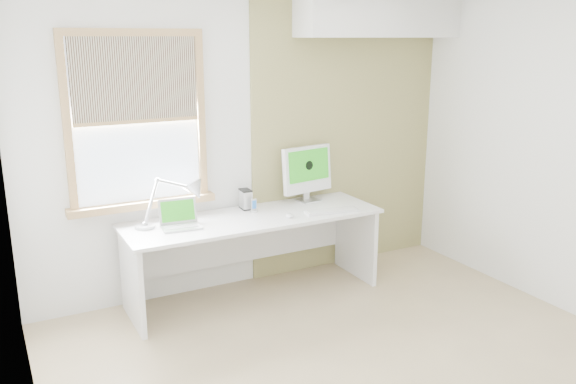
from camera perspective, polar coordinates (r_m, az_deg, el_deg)
room at (r=3.77m, az=7.50°, el=0.83°), size 4.04×3.54×2.64m
accent_wall at (r=5.73m, az=5.64°, el=5.65°), size 2.00×0.02×2.60m
soffit at (r=5.64m, az=8.69°, el=16.62°), size 1.60×0.40×0.42m
window at (r=4.87m, az=-14.30°, el=6.57°), size 1.20×0.14×1.42m
desk at (r=5.12m, az=-3.61°, el=-4.26°), size 2.20×0.70×0.73m
desk_lamp at (r=4.95m, az=-9.74°, el=-0.31°), size 0.70×0.33×0.39m
laptop at (r=4.80m, az=-10.38°, el=-2.67°), size 0.32×0.27×0.21m
phone_dock at (r=5.12m, az=-3.29°, el=-1.58°), size 0.07×0.07×0.12m
external_drive at (r=5.20m, az=-4.10°, el=-0.70°), size 0.09×0.14×0.18m
imac at (r=5.41m, az=1.85°, el=2.08°), size 0.52×0.20×0.51m
keyboard at (r=5.13m, az=4.24°, el=-1.83°), size 0.48×0.20×0.02m
mouse at (r=4.97m, az=0.14°, el=-2.27°), size 0.09×0.12×0.03m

